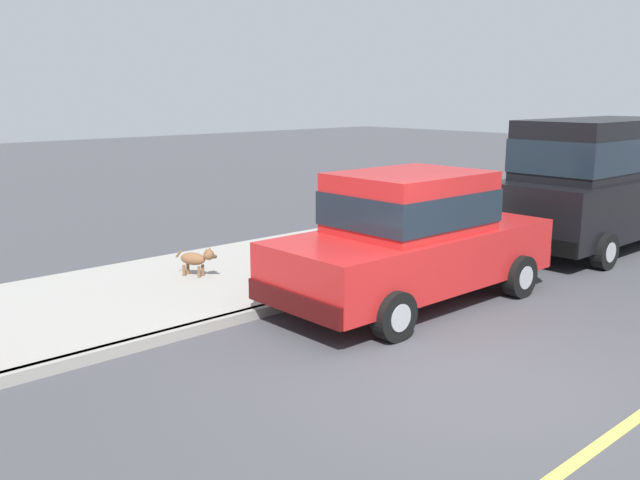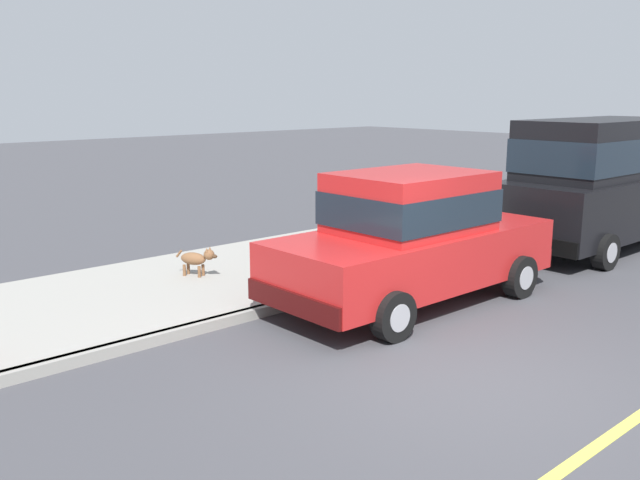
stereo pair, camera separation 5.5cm
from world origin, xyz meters
TOP-DOWN VIEW (x-y plane):
  - ground_plane at (0.00, 0.00)m, footprint 80.00×80.00m
  - curb at (-3.20, 0.00)m, footprint 0.16×64.00m
  - sidewalk at (-5.00, 0.00)m, footprint 3.60×64.00m
  - lane_centre_line at (1.60, 0.00)m, footprint 0.12×57.60m
  - car_red_sedan at (-2.23, 1.60)m, footprint 2.07×4.61m
  - car_black_van at (-2.16, 7.06)m, footprint 2.18×4.92m
  - dog_brown at (-5.15, -0.19)m, footprint 0.70×0.42m

SIDE VIEW (x-z plane):
  - ground_plane at x=0.00m, z-range 0.00..0.00m
  - lane_centre_line at x=1.60m, z-range 0.00..0.01m
  - curb at x=-3.20m, z-range 0.00..0.14m
  - sidewalk at x=-5.00m, z-range 0.00..0.14m
  - dog_brown at x=-5.15m, z-range 0.18..0.67m
  - car_red_sedan at x=-2.23m, z-range 0.02..1.94m
  - car_black_van at x=-2.16m, z-range 0.13..2.65m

